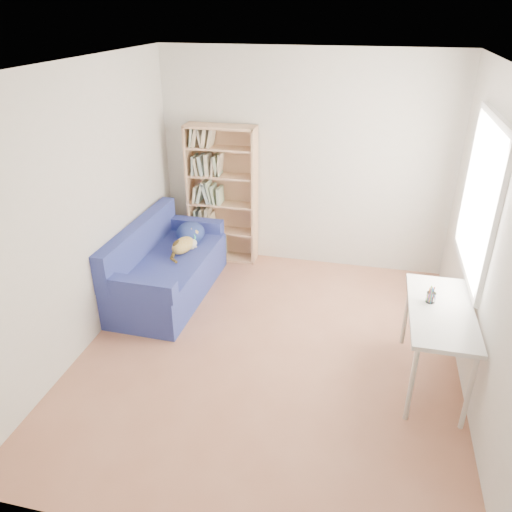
{
  "coord_description": "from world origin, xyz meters",
  "views": [
    {
      "loc": [
        0.76,
        -3.8,
        3.0
      ],
      "look_at": [
        -0.2,
        0.33,
        0.85
      ],
      "focal_mm": 35.0,
      "sensor_mm": 36.0,
      "label": 1
    }
  ],
  "objects_px": {
    "sofa": "(167,268)",
    "desk": "(440,317)",
    "pen_cup": "(431,296)",
    "bookshelf": "(222,200)"
  },
  "relations": [
    {
      "from": "bookshelf",
      "to": "pen_cup",
      "type": "height_order",
      "value": "bookshelf"
    },
    {
      "from": "desk",
      "to": "pen_cup",
      "type": "bearing_deg",
      "value": 132.07
    },
    {
      "from": "bookshelf",
      "to": "desk",
      "type": "height_order",
      "value": "bookshelf"
    },
    {
      "from": "sofa",
      "to": "desk",
      "type": "bearing_deg",
      "value": -16.28
    },
    {
      "from": "bookshelf",
      "to": "desk",
      "type": "bearing_deg",
      "value": -38.08
    },
    {
      "from": "desk",
      "to": "pen_cup",
      "type": "xyz_separation_m",
      "value": [
        -0.09,
        0.1,
        0.14
      ]
    },
    {
      "from": "desk",
      "to": "pen_cup",
      "type": "distance_m",
      "value": 0.19
    },
    {
      "from": "sofa",
      "to": "bookshelf",
      "type": "bearing_deg",
      "value": 71.46
    },
    {
      "from": "sofa",
      "to": "desk",
      "type": "distance_m",
      "value": 2.99
    },
    {
      "from": "sofa",
      "to": "bookshelf",
      "type": "distance_m",
      "value": 1.19
    }
  ]
}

